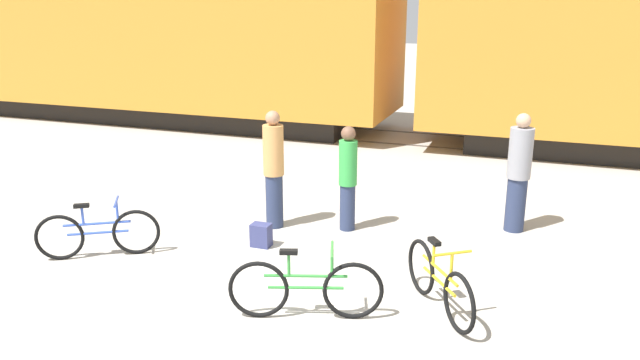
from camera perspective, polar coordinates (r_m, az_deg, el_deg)
ground_plane at (r=7.85m, az=-6.42°, el=-10.09°), size 80.00×80.00×0.00m
freight_train at (r=15.61m, az=8.38°, el=14.12°), size 28.15×3.19×5.51m
rail_near at (r=15.30m, az=7.38°, el=3.26°), size 40.15×0.07×0.01m
rail_far at (r=16.67m, az=8.48°, el=4.33°), size 40.15×0.07×0.01m
bicycle_green at (r=7.06m, az=-1.31°, el=-9.89°), size 1.67×0.61×0.85m
bicycle_blue at (r=9.16m, az=-19.61°, el=-4.61°), size 1.44×0.91×0.81m
bicycle_yellow at (r=7.34m, az=10.82°, el=-9.15°), size 1.00×1.35×0.84m
person_in_green at (r=9.48m, az=2.56°, el=0.24°), size 0.28×0.28×1.63m
person_in_tan at (r=9.59m, az=-4.25°, el=1.01°), size 0.32×0.32×1.84m
person_in_grey at (r=9.88m, az=17.70°, el=0.62°), size 0.35×0.35×1.84m
backpack at (r=9.09m, az=-5.40°, el=-5.04°), size 0.28×0.20×0.34m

